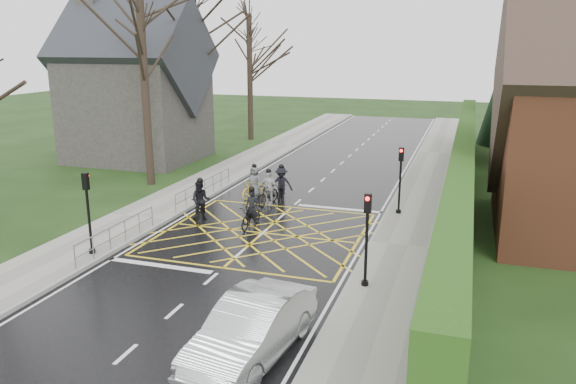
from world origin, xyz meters
The scene contains 22 objects.
ground centered at (0.00, 0.00, 0.00)m, with size 120.00×120.00×0.00m, color black.
road centered at (0.00, 0.00, 0.01)m, with size 9.00×80.00×0.01m, color black.
sidewalk_right centered at (6.00, 0.00, 0.07)m, with size 3.00×80.00×0.15m, color gray.
sidewalk_left centered at (-6.00, 0.00, 0.07)m, with size 3.00×80.00×0.15m, color gray.
stone_wall centered at (7.75, 6.00, 0.35)m, with size 0.50×38.00×0.70m, color slate.
hedge centered at (7.75, 6.00, 2.10)m, with size 0.90×38.00×2.80m, color #19350E.
conifer centered at (10.75, 26.00, 4.99)m, with size 4.60×4.60×10.00m.
church centered at (-13.54, 12.00, 4.93)m, with size 8.80×7.80×11.00m.
tree_near centered at (-9.00, 6.00, 7.91)m, with size 9.24×9.24×11.44m.
tree_mid centered at (-10.00, 14.00, 8.63)m, with size 10.08×10.08×12.48m.
tree_far centered at (-9.30, 22.00, 7.19)m, with size 8.40×8.40×10.40m.
railing_south centered at (-4.65, -3.50, 0.78)m, with size 0.05×5.04×1.03m.
railing_north centered at (-4.65, 4.00, 0.79)m, with size 0.05×6.04×1.03m.
traffic_light_ne centered at (5.10, 4.20, 1.66)m, with size 0.24×0.31×3.21m.
traffic_light_se centered at (5.10, -4.20, 1.66)m, with size 0.24×0.31×3.21m.
traffic_light_sw centered at (-5.10, -4.50, 1.66)m, with size 0.24×0.31×3.21m.
cyclist_rear centered at (-0.75, 0.61, 0.59)m, with size 0.73×1.88×1.81m.
cyclist_back centered at (-3.28, 0.80, 0.74)m, with size 1.03×2.04×1.96m.
cyclist_mid centered at (-0.83, 4.83, 0.70)m, with size 1.26×2.08×1.92m.
cyclist_front centered at (-1.24, 4.11, 0.67)m, with size 1.04×1.88×1.82m.
cyclist_lead centered at (-2.41, 5.17, 0.61)m, with size 1.15×1.92×1.76m.
car centered at (3.13, -9.10, 0.79)m, with size 1.66×4.77×1.57m, color #B8BABF.
Camera 1 is at (7.93, -20.89, 7.71)m, focal length 35.00 mm.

